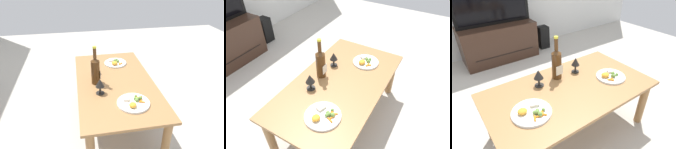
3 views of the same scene
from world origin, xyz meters
TOP-DOWN VIEW (x-y plane):
  - ground_plane at (0.00, 0.00)m, footprint 6.40×6.40m
  - dining_table at (0.00, 0.00)m, footprint 1.35×0.75m
  - tv_stand at (0.01, 1.80)m, footprint 1.08×0.50m
  - tv_screen at (0.01, 1.79)m, footprint 1.06×0.05m
  - floor_speaker at (0.77, 1.78)m, footprint 0.17×0.17m
  - wine_bottle at (0.00, 0.19)m, footprint 0.08×0.09m
  - goblet_left at (-0.19, 0.17)m, footprint 0.08×0.08m
  - goblet_right at (0.19, 0.17)m, footprint 0.07×0.07m
  - dinner_plate_left at (-0.39, -0.08)m, footprint 0.28×0.28m
  - dinner_plate_right at (0.38, -0.08)m, footprint 0.25×0.25m

SIDE VIEW (x-z plane):
  - ground_plane at x=0.00m, z-range 0.00..0.00m
  - floor_speaker at x=0.77m, z-range 0.00..0.38m
  - tv_stand at x=0.01m, z-range 0.00..0.55m
  - dining_table at x=0.00m, z-range 0.16..0.63m
  - dinner_plate_left at x=-0.39m, z-range 0.46..0.51m
  - dinner_plate_right at x=0.38m, z-range 0.46..0.51m
  - goblet_right at x=0.19m, z-range 0.50..0.64m
  - goblet_left at x=-0.19m, z-range 0.50..0.65m
  - wine_bottle at x=0.00m, z-range 0.43..0.81m
  - tv_screen at x=0.01m, z-range 0.55..1.10m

